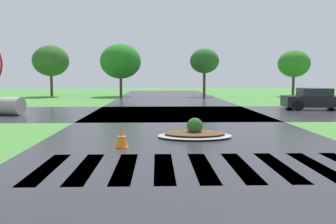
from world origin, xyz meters
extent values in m
cube|color=#2B2B30|center=(0.00, 10.00, 0.00)|extent=(9.66, 80.00, 0.01)
cube|color=#2B2B30|center=(0.00, 18.18, 0.00)|extent=(90.00, 8.69, 0.01)
cube|color=white|center=(-3.60, 5.75, 0.00)|extent=(0.45, 2.89, 0.01)
cube|color=white|center=(-2.70, 5.75, 0.00)|extent=(0.45, 2.89, 0.01)
cube|color=white|center=(-1.80, 5.75, 0.00)|extent=(0.45, 2.89, 0.01)
cube|color=white|center=(-0.90, 5.75, 0.00)|extent=(0.45, 2.89, 0.01)
cube|color=white|center=(0.00, 5.75, 0.00)|extent=(0.45, 2.89, 0.01)
cube|color=white|center=(0.90, 5.75, 0.00)|extent=(0.45, 2.89, 0.01)
cube|color=white|center=(1.80, 5.75, 0.00)|extent=(0.45, 2.89, 0.01)
cube|color=white|center=(2.70, 5.75, 0.00)|extent=(0.45, 2.89, 0.01)
ellipsoid|color=#9E9B93|center=(0.25, 9.87, 0.06)|extent=(2.58, 1.78, 0.12)
ellipsoid|color=brown|center=(0.25, 9.87, 0.15)|extent=(2.11, 1.46, 0.10)
sphere|color=#2D6023|center=(0.25, 9.87, 0.40)|extent=(0.56, 0.56, 0.56)
cube|color=black|center=(9.09, 20.19, 0.51)|extent=(4.15, 2.10, 0.69)
cube|color=#1E232B|center=(8.99, 20.20, 1.11)|extent=(1.98, 1.72, 0.50)
cylinder|color=black|center=(10.53, 21.01, 0.32)|extent=(0.66, 0.27, 0.64)
cylinder|color=black|center=(7.80, 21.22, 0.32)|extent=(0.66, 0.27, 0.64)
cylinder|color=black|center=(7.66, 19.37, 0.32)|extent=(0.66, 0.27, 0.64)
cylinder|color=#9E9B93|center=(-8.99, 17.28, 0.49)|extent=(1.45, 1.27, 0.99)
cone|color=orange|center=(-2.11, 8.18, 0.30)|extent=(0.38, 0.38, 0.60)
torus|color=white|center=(-2.11, 8.18, 0.33)|extent=(0.24, 0.24, 0.04)
cube|color=orange|center=(-2.11, 8.18, 0.01)|extent=(0.36, 0.36, 0.03)
cylinder|color=#4C3823|center=(-12.08, 35.58, 1.19)|extent=(0.28, 0.28, 2.39)
ellipsoid|color=#2D5E22|center=(-12.08, 35.58, 3.69)|extent=(3.73, 3.73, 3.17)
cylinder|color=#4C3823|center=(-4.84, 35.48, 1.08)|extent=(0.28, 0.28, 2.16)
ellipsoid|color=#24791F|center=(-4.84, 35.48, 3.65)|extent=(4.24, 4.24, 3.61)
cylinder|color=#4C3823|center=(3.84, 34.75, 1.31)|extent=(0.28, 0.28, 2.63)
ellipsoid|color=#275E24|center=(3.84, 34.75, 3.67)|extent=(2.98, 2.98, 2.53)
cylinder|color=#4C3823|center=(13.28, 35.04, 1.13)|extent=(0.28, 0.28, 2.25)
ellipsoid|color=#2D7A22|center=(13.28, 35.04, 3.41)|extent=(3.31, 3.31, 2.81)
camera|label=1|loc=(-1.05, -2.43, 2.12)|focal=38.47mm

